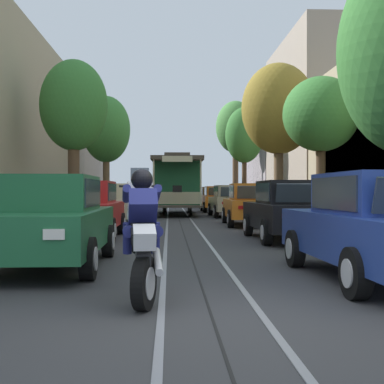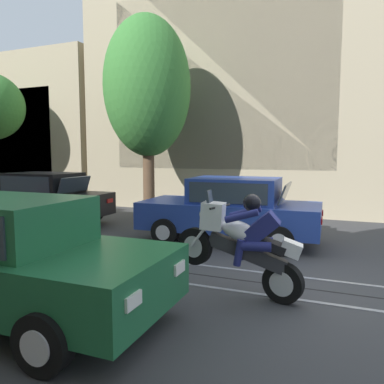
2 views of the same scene
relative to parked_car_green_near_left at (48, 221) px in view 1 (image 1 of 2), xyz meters
name	(u,v)px [view 1 (image 1 of 2)]	position (x,y,z in m)	size (l,w,h in m)	color
ground_plane	(179,219)	(2.52, 15.15, -0.80)	(160.00, 160.00, 0.00)	#38383A
trolley_track_rails	(178,216)	(2.52, 17.85, -0.79)	(1.14, 54.94, 0.01)	gray
building_facade_left	(13,133)	(-6.73, 20.55, 3.79)	(5.58, 46.64, 9.86)	#BCAD93
building_facade_right	(374,120)	(11.94, 15.41, 3.90)	(5.81, 46.64, 10.92)	tan
parked_car_green_near_left	(48,221)	(0.00, 0.00, 0.00)	(2.03, 4.37, 1.58)	#1E6038
parked_car_red_second_left	(85,209)	(-0.26, 5.42, 0.00)	(2.01, 4.36, 1.58)	red
parked_car_beige_mid_left	(112,204)	(-0.14, 11.11, 0.00)	(2.02, 4.37, 1.58)	#C1B28E
parked_car_maroon_fourth_left	(121,201)	(-0.25, 16.29, 0.00)	(2.02, 4.37, 1.58)	maroon
parked_car_maroon_fifth_left	(133,199)	(-0.06, 21.85, 0.00)	(2.08, 4.40, 1.58)	maroon
parked_car_silver_sixth_left	(139,198)	(-0.07, 28.10, 0.00)	(2.09, 4.40, 1.58)	#B7B7BC
parked_car_blue_near_right	(379,226)	(5.17, -1.53, 0.00)	(2.09, 4.40, 1.58)	#233D93
parked_car_black_second_right	(290,210)	(5.27, 4.56, 0.00)	(2.03, 4.38, 1.58)	black
parked_car_orange_mid_right	(251,204)	(5.17, 10.40, 0.00)	(2.10, 4.40, 1.58)	orange
parked_car_beige_fourth_right	(230,201)	(5.15, 16.81, 0.00)	(2.07, 4.39, 1.58)	#C1B28E
parked_car_orange_fifth_right	(217,199)	(5.08, 23.05, 0.00)	(2.00, 4.36, 1.58)	orange
parked_car_brown_sixth_right	(212,198)	(5.23, 29.00, 0.00)	(2.04, 4.38, 1.58)	brown
street_tree_kerb_left_second	(74,107)	(-1.95, 12.96, 4.03)	(2.84, 2.35, 6.85)	brown
street_tree_kerb_left_mid	(106,130)	(-2.20, 26.18, 4.62)	(3.24, 3.26, 7.73)	brown
street_tree_kerb_right_second	(321,115)	(7.50, 9.26, 3.22)	(2.71, 2.75, 5.40)	#4C3826
street_tree_kerb_right_mid	(279,110)	(7.38, 15.82, 4.45)	(3.60, 3.08, 7.51)	brown
street_tree_kerb_right_fourth	(244,136)	(6.99, 24.58, 4.09)	(2.50, 2.16, 6.77)	#4C3826
street_tree_kerb_right_far	(235,128)	(7.35, 31.94, 5.49)	(3.12, 3.09, 8.47)	brown
cable_car_trolley	(177,184)	(2.52, 20.21, 0.86)	(2.69, 9.16, 3.28)	#1E5B38
motorcycle_with_rider	(142,229)	(1.75, -2.75, 0.05)	(0.59, 1.92, 1.62)	black
pedestrian_on_left_pavement	(47,198)	(-3.34, 14.07, 0.19)	(0.55, 0.41, 1.74)	black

